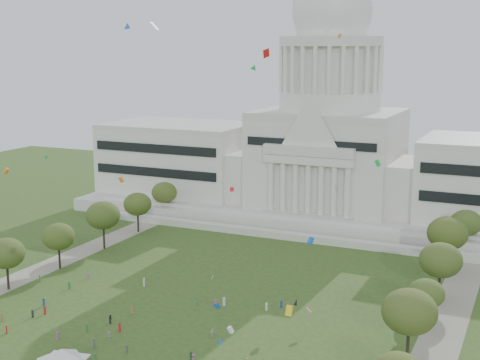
{
  "coord_description": "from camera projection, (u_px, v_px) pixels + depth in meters",
  "views": [
    {
      "loc": [
        62.2,
        -91.77,
        53.33
      ],
      "look_at": [
        0.0,
        45.0,
        24.0
      ],
      "focal_mm": 50.0,
      "sensor_mm": 36.0,
      "label": 1
    }
  ],
  "objects": [
    {
      "name": "row_tree_r_5",
      "position": [
        448.0,
        233.0,
        160.62
      ],
      "size": [
        9.82,
        9.82,
        13.96
      ],
      "color": "black",
      "rests_on": "ground"
    },
    {
      "name": "row_tree_l_6",
      "position": [
        164.0,
        192.0,
        214.58
      ],
      "size": [
        8.19,
        8.19,
        11.64
      ],
      "color": "black",
      "rests_on": "ground"
    },
    {
      "name": "person_4",
      "position": [
        191.0,
        356.0,
        116.75
      ],
      "size": [
        0.67,
        0.99,
        1.54
      ],
      "primitive_type": "imported",
      "rotation": [
        0.0,
        0.0,
        4.51
      ],
      "color": "#33723F",
      "rests_on": "ground"
    },
    {
      "name": "distant_crowd",
      "position": [
        124.0,
        313.0,
        135.65
      ],
      "size": [
        62.05,
        37.66,
        1.94
      ],
      "color": "olive",
      "rests_on": "ground"
    },
    {
      "name": "row_tree_r_2",
      "position": [
        409.0,
        312.0,
        113.26
      ],
      "size": [
        9.55,
        9.55,
        13.58
      ],
      "color": "black",
      "rests_on": "ground"
    },
    {
      "name": "row_tree_l_2",
      "position": [
        6.0,
        253.0,
        149.61
      ],
      "size": [
        8.42,
        8.42,
        11.97
      ],
      "color": "black",
      "rests_on": "ground"
    },
    {
      "name": "row_tree_r_6",
      "position": [
        466.0,
        223.0,
        175.91
      ],
      "size": [
        8.42,
        8.42,
        11.97
      ],
      "color": "black",
      "rests_on": "ground"
    },
    {
      "name": "person_3",
      "position": [
        193.0,
        358.0,
        115.44
      ],
      "size": [
        0.6,
        1.14,
        1.76
      ],
      "primitive_type": "imported",
      "rotation": [
        0.0,
        0.0,
        4.7
      ],
      "color": "#994C8C",
      "rests_on": "ground"
    },
    {
      "name": "person_5",
      "position": [
        109.0,
        335.0,
        125.0
      ],
      "size": [
        1.56,
        1.39,
        1.63
      ],
      "primitive_type": "imported",
      "rotation": [
        0.0,
        0.0,
        2.49
      ],
      "color": "silver",
      "rests_on": "ground"
    },
    {
      "name": "person_8",
      "position": [
        110.0,
        319.0,
        132.27
      ],
      "size": [
        1.01,
        0.81,
        1.8
      ],
      "primitive_type": "imported",
      "rotation": [
        0.0,
        0.0,
        2.78
      ],
      "color": "#26262B",
      "rests_on": "ground"
    },
    {
      "name": "row_tree_l_4",
      "position": [
        103.0,
        215.0,
        180.43
      ],
      "size": [
        9.29,
        9.29,
        13.21
      ],
      "color": "black",
      "rests_on": "ground"
    },
    {
      "name": "person_10",
      "position": [
        212.0,
        332.0,
        126.33
      ],
      "size": [
        0.86,
        1.09,
        1.64
      ],
      "primitive_type": "imported",
      "rotation": [
        0.0,
        0.0,
        1.17
      ],
      "color": "silver",
      "rests_on": "ground"
    },
    {
      "name": "row_tree_l_3",
      "position": [
        58.0,
        237.0,
        164.13
      ],
      "size": [
        8.12,
        8.12,
        11.55
      ],
      "color": "black",
      "rests_on": "ground"
    },
    {
      "name": "capitol",
      "position": [
        328.0,
        148.0,
        214.69
      ],
      "size": [
        160.0,
        64.5,
        91.3
      ],
      "color": "silver",
      "rests_on": "ground"
    },
    {
      "name": "path_right",
      "position": [
        440.0,
        340.0,
        124.78
      ],
      "size": [
        8.0,
        160.0,
        0.04
      ],
      "primitive_type": "cube",
      "color": "gray",
      "rests_on": "ground"
    },
    {
      "name": "ground",
      "position": [
        134.0,
        358.0,
        117.48
      ],
      "size": [
        400.0,
        400.0,
        0.0
      ],
      "primitive_type": "plane",
      "color": "#324C1D",
      "rests_on": "ground"
    },
    {
      "name": "path_left",
      "position": [
        37.0,
        271.0,
        163.79
      ],
      "size": [
        8.0,
        160.0,
        0.04
      ],
      "primitive_type": "cube",
      "color": "gray",
      "rests_on": "ground"
    },
    {
      "name": "row_tree_r_4",
      "position": [
        441.0,
        260.0,
        142.22
      ],
      "size": [
        9.19,
        9.19,
        13.06
      ],
      "color": "black",
      "rests_on": "ground"
    },
    {
      "name": "row_tree_l_5",
      "position": [
        138.0,
        204.0,
        197.68
      ],
      "size": [
        8.33,
        8.33,
        11.85
      ],
      "color": "black",
      "rests_on": "ground"
    },
    {
      "name": "event_tent",
      "position": [
        62.0,
        355.0,
        109.52
      ],
      "size": [
        11.18,
        11.18,
        5.34
      ],
      "color": "#4C4C4C",
      "rests_on": "ground"
    },
    {
      "name": "kite_swarm",
      "position": [
        158.0,
        197.0,
        118.2
      ],
      "size": [
        74.82,
        96.37,
        61.5
      ],
      "color": "orange",
      "rests_on": "ground"
    },
    {
      "name": "row_tree_r_3",
      "position": [
        427.0,
        294.0,
        128.9
      ],
      "size": [
        7.01,
        7.01,
        9.98
      ],
      "color": "black",
      "rests_on": "ground"
    }
  ]
}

